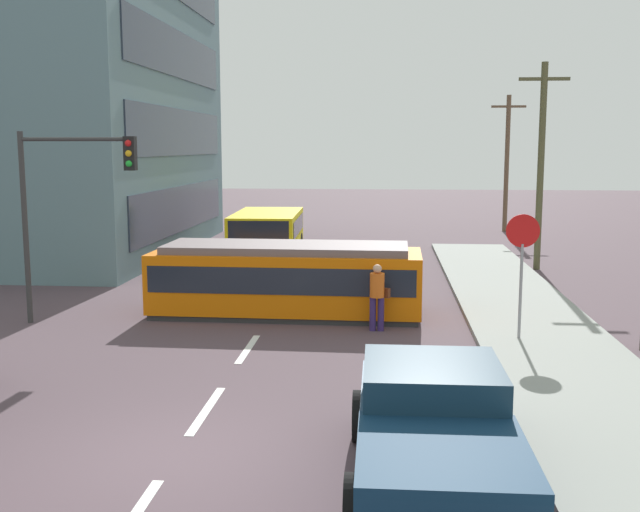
{
  "coord_description": "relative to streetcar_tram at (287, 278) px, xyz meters",
  "views": [
    {
      "loc": [
        3.04,
        -10.32,
        4.55
      ],
      "look_at": [
        1.43,
        8.38,
        1.8
      ],
      "focal_mm": 42.26,
      "sensor_mm": 36.0,
      "label": 1
    }
  ],
  "objects": [
    {
      "name": "pickup_truck_parked",
      "position": [
        3.32,
        -10.23,
        -0.2
      ],
      "size": [
        2.31,
        5.02,
        1.55
      ],
      "color": "#0F2C47",
      "rests_on": "ground"
    },
    {
      "name": "ground_plane",
      "position": [
        -0.42,
        0.36,
        -1.0
      ],
      "size": [
        120.0,
        120.0,
        0.0
      ],
      "primitive_type": "plane",
      "color": "#503F46"
    },
    {
      "name": "lane_stripe_1",
      "position": [
        -0.42,
        -7.64,
        -0.99
      ],
      "size": [
        0.16,
        2.4,
        0.01
      ],
      "primitive_type": "cube",
      "color": "silver",
      "rests_on": "ground"
    },
    {
      "name": "utility_pole_far",
      "position": [
        9.06,
        20.98,
        2.78
      ],
      "size": [
        1.8,
        0.24,
        7.21
      ],
      "color": "brown",
      "rests_on": "ground"
    },
    {
      "name": "traffic_light_mast",
      "position": [
        -5.3,
        -1.59,
        2.47
      ],
      "size": [
        3.03,
        0.33,
        4.92
      ],
      "color": "#333333",
      "rests_on": "ground"
    },
    {
      "name": "corner_building",
      "position": [
        -13.79,
        11.58,
        7.0
      ],
      "size": [
        15.6,
        16.18,
        16.0
      ],
      "color": "slate",
      "rests_on": "ground"
    },
    {
      "name": "utility_pole_mid",
      "position": [
        8.29,
        8.27,
        2.95
      ],
      "size": [
        1.8,
        0.24,
        7.53
      ],
      "color": "brown",
      "rests_on": "ground"
    },
    {
      "name": "lane_stripe_4",
      "position": [
        -0.42,
        12.0,
        -0.99
      ],
      "size": [
        0.16,
        2.4,
        0.01
      ],
      "primitive_type": "cube",
      "color": "silver",
      "rests_on": "ground"
    },
    {
      "name": "streetcar_tram",
      "position": [
        0.0,
        0.0,
        0.0
      ],
      "size": [
        7.27,
        2.67,
        1.93
      ],
      "color": "#DE6506",
      "rests_on": "ground"
    },
    {
      "name": "lane_stripe_3",
      "position": [
        -0.42,
        6.0,
        -0.99
      ],
      "size": [
        0.16,
        2.4,
        0.01
      ],
      "primitive_type": "cube",
      "color": "silver",
      "rests_on": "ground"
    },
    {
      "name": "pedestrian_crossing",
      "position": [
        2.47,
        -1.67,
        -0.05
      ],
      "size": [
        0.51,
        0.36,
        1.67
      ],
      "color": "#32215A",
      "rests_on": "ground"
    },
    {
      "name": "city_bus",
      "position": [
        -2.07,
        9.8,
        0.1
      ],
      "size": [
        2.71,
        5.49,
        1.92
      ],
      "color": "gold",
      "rests_on": "ground"
    },
    {
      "name": "stop_sign",
      "position": [
        5.76,
        -2.65,
        1.2
      ],
      "size": [
        0.76,
        0.07,
        2.88
      ],
      "color": "gray",
      "rests_on": "sidewalk_curb_right"
    },
    {
      "name": "sidewalk_curb_right",
      "position": [
        6.38,
        -3.64,
        -0.93
      ],
      "size": [
        3.2,
        36.0,
        0.14
      ],
      "primitive_type": "cube",
      "color": "gray",
      "rests_on": "ground"
    },
    {
      "name": "lane_stripe_2",
      "position": [
        -0.42,
        -3.64,
        -0.99
      ],
      "size": [
        0.16,
        2.4,
        0.01
      ],
      "primitive_type": "cube",
      "color": "silver",
      "rests_on": "ground"
    }
  ]
}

